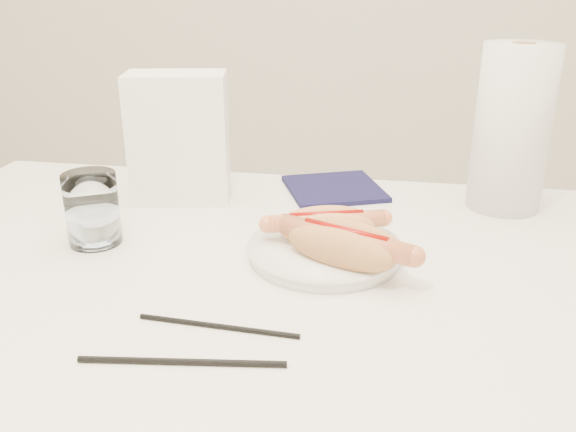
% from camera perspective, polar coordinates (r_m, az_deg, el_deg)
% --- Properties ---
extents(table, '(1.20, 0.80, 0.75)m').
position_cam_1_polar(table, '(0.90, -3.97, -7.76)').
color(table, white).
rests_on(table, ground).
extents(plate, '(0.27, 0.27, 0.02)m').
position_cam_1_polar(plate, '(0.89, 3.40, -3.38)').
color(plate, white).
rests_on(plate, table).
extents(hotdog_left, '(0.17, 0.10, 0.05)m').
position_cam_1_polar(hotdog_left, '(0.90, 3.55, -0.90)').
color(hotdog_left, '#EB9D5E').
rests_on(hotdog_left, plate).
extents(hotdog_right, '(0.19, 0.13, 0.05)m').
position_cam_1_polar(hotdog_right, '(0.83, 5.30, -2.66)').
color(hotdog_right, tan).
rests_on(hotdog_right, plate).
extents(water_glass, '(0.08, 0.08, 0.11)m').
position_cam_1_polar(water_glass, '(0.96, -17.62, 0.63)').
color(water_glass, white).
rests_on(water_glass, table).
extents(chopstick_near, '(0.19, 0.02, 0.01)m').
position_cam_1_polar(chopstick_near, '(0.73, -6.46, -10.06)').
color(chopstick_near, black).
rests_on(chopstick_near, table).
extents(chopstick_far, '(0.22, 0.03, 0.01)m').
position_cam_1_polar(chopstick_far, '(0.68, -9.77, -13.11)').
color(chopstick_far, black).
rests_on(chopstick_far, table).
extents(napkin_box, '(0.18, 0.12, 0.22)m').
position_cam_1_polar(napkin_box, '(1.10, -10.03, 7.11)').
color(napkin_box, white).
rests_on(napkin_box, table).
extents(navy_napkin, '(0.22, 0.22, 0.01)m').
position_cam_1_polar(navy_napkin, '(1.15, 4.27, 2.55)').
color(navy_napkin, '#121136').
rests_on(navy_napkin, table).
extents(paper_towel_roll, '(0.13, 0.13, 0.28)m').
position_cam_1_polar(paper_towel_roll, '(1.10, 19.99, 7.58)').
color(paper_towel_roll, white).
rests_on(paper_towel_roll, table).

